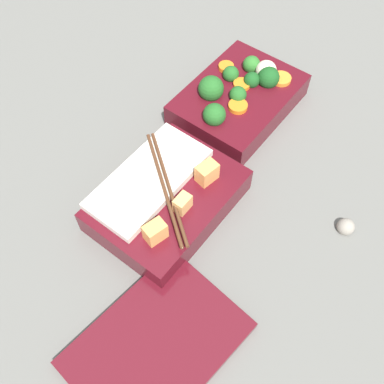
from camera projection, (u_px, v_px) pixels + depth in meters
name	position (u px, v px, depth m)	size (l,w,h in m)	color
ground_plane	(209.00, 149.00, 0.72)	(3.00, 3.00, 0.00)	slate
bento_tray_vegetable	(239.00, 97.00, 0.75)	(0.21, 0.15, 0.08)	#510F19
bento_tray_rice	(166.00, 198.00, 0.64)	(0.21, 0.16, 0.07)	#510F19
bento_lid	(157.00, 344.00, 0.55)	(0.21, 0.15, 0.01)	#510F19
pebble_1	(346.00, 226.00, 0.64)	(0.03, 0.03, 0.03)	gray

